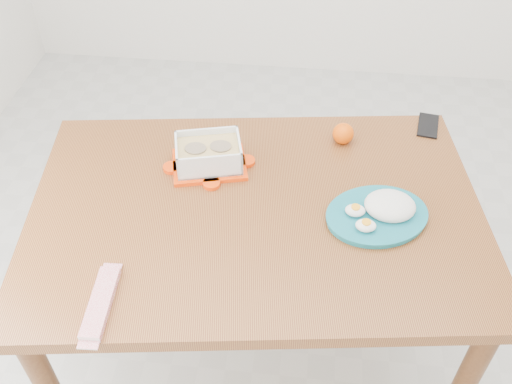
# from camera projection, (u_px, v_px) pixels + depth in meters

# --- Properties ---
(ground) EXTENTS (3.50, 3.50, 0.00)m
(ground) POSITION_uv_depth(u_px,v_px,m) (310.00, 309.00, 2.21)
(ground) COLOR #B7B7B2
(ground) RESTS_ON ground
(dining_table) EXTENTS (1.34, 0.98, 0.75)m
(dining_table) POSITION_uv_depth(u_px,v_px,m) (256.00, 231.00, 1.63)
(dining_table) COLOR brown
(dining_table) RESTS_ON ground
(food_container) EXTENTS (0.24, 0.21, 0.09)m
(food_container) POSITION_uv_depth(u_px,v_px,m) (209.00, 155.00, 1.66)
(food_container) COLOR #FF4007
(food_container) RESTS_ON dining_table
(orange_fruit) EXTENTS (0.07, 0.07, 0.07)m
(orange_fruit) POSITION_uv_depth(u_px,v_px,m) (343.00, 134.00, 1.75)
(orange_fruit) COLOR #ED5304
(orange_fruit) RESTS_ON dining_table
(rice_plate) EXTENTS (0.36, 0.36, 0.07)m
(rice_plate) POSITION_uv_depth(u_px,v_px,m) (381.00, 211.00, 1.52)
(rice_plate) COLOR #166D7D
(rice_plate) RESTS_ON dining_table
(candy_bar) EXTENTS (0.06, 0.20, 0.02)m
(candy_bar) POSITION_uv_depth(u_px,v_px,m) (101.00, 303.00, 1.32)
(candy_bar) COLOR #B40922
(candy_bar) RESTS_ON dining_table
(smartphone) EXTENTS (0.08, 0.13, 0.01)m
(smartphone) POSITION_uv_depth(u_px,v_px,m) (428.00, 126.00, 1.82)
(smartphone) COLOR black
(smartphone) RESTS_ON dining_table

